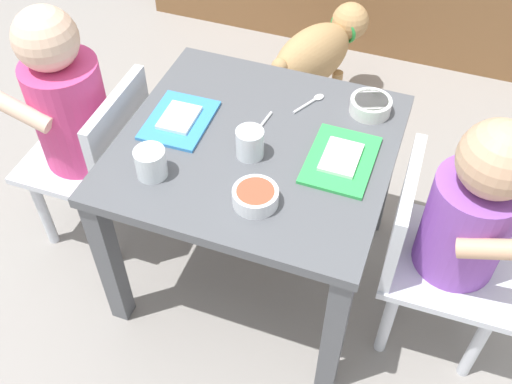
{
  "coord_description": "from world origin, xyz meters",
  "views": [
    {
      "loc": [
        0.33,
        -0.91,
        1.34
      ],
      "look_at": [
        0.0,
        0.0,
        0.29
      ],
      "focal_mm": 41.98,
      "sensor_mm": 36.0,
      "label": 1
    }
  ],
  "objects_px": {
    "seated_child_right": "(464,218)",
    "spoon_by_right_tray": "(312,102)",
    "dining_table": "(256,168)",
    "food_tray_left": "(179,119)",
    "water_cup_right": "(249,144)",
    "veggie_bowl_near": "(255,196)",
    "spoon_by_left_tray": "(259,128)",
    "food_tray_right": "(341,159)",
    "water_cup_left": "(151,164)",
    "cereal_bowl_right_side": "(371,105)",
    "seated_child_left": "(73,110)",
    "dog": "(318,53)"
  },
  "relations": [
    {
      "from": "seated_child_right",
      "to": "cereal_bowl_right_side",
      "type": "bearing_deg",
      "value": 138.94
    },
    {
      "from": "dog",
      "to": "water_cup_right",
      "type": "xyz_separation_m",
      "value": [
        0.04,
        -0.73,
        0.25
      ]
    },
    {
      "from": "seated_child_left",
      "to": "spoon_by_right_tray",
      "type": "distance_m",
      "value": 0.57
    },
    {
      "from": "seated_child_right",
      "to": "spoon_by_right_tray",
      "type": "distance_m",
      "value": 0.44
    },
    {
      "from": "food_tray_left",
      "to": "veggie_bowl_near",
      "type": "distance_m",
      "value": 0.3
    },
    {
      "from": "seated_child_left",
      "to": "veggie_bowl_near",
      "type": "relative_size",
      "value": 7.48
    },
    {
      "from": "water_cup_left",
      "to": "seated_child_right",
      "type": "bearing_deg",
      "value": 12.11
    },
    {
      "from": "seated_child_left",
      "to": "water_cup_right",
      "type": "bearing_deg",
      "value": -2.87
    },
    {
      "from": "dining_table",
      "to": "water_cup_left",
      "type": "relative_size",
      "value": 9.14
    },
    {
      "from": "food_tray_right",
      "to": "veggie_bowl_near",
      "type": "distance_m",
      "value": 0.22
    },
    {
      "from": "water_cup_left",
      "to": "food_tray_left",
      "type": "bearing_deg",
      "value": 96.14
    },
    {
      "from": "water_cup_left",
      "to": "cereal_bowl_right_side",
      "type": "bearing_deg",
      "value": 42.96
    },
    {
      "from": "water_cup_left",
      "to": "spoon_by_left_tray",
      "type": "bearing_deg",
      "value": 52.51
    },
    {
      "from": "seated_child_left",
      "to": "seated_child_right",
      "type": "xyz_separation_m",
      "value": [
        0.92,
        -0.01,
        -0.01
      ]
    },
    {
      "from": "veggie_bowl_near",
      "to": "spoon_by_right_tray",
      "type": "distance_m",
      "value": 0.34
    },
    {
      "from": "dining_table",
      "to": "water_cup_left",
      "type": "distance_m",
      "value": 0.26
    },
    {
      "from": "dining_table",
      "to": "food_tray_right",
      "type": "bearing_deg",
      "value": 2.69
    },
    {
      "from": "food_tray_left",
      "to": "spoon_by_right_tray",
      "type": "height_order",
      "value": "food_tray_left"
    },
    {
      "from": "veggie_bowl_near",
      "to": "cereal_bowl_right_side",
      "type": "height_order",
      "value": "same"
    },
    {
      "from": "dining_table",
      "to": "food_tray_left",
      "type": "relative_size",
      "value": 3.29
    },
    {
      "from": "water_cup_left",
      "to": "food_tray_right",
      "type": "bearing_deg",
      "value": 25.54
    },
    {
      "from": "veggie_bowl_near",
      "to": "dog",
      "type": "bearing_deg",
      "value": 96.68
    },
    {
      "from": "spoon_by_left_tray",
      "to": "spoon_by_right_tray",
      "type": "height_order",
      "value": "same"
    },
    {
      "from": "veggie_bowl_near",
      "to": "water_cup_right",
      "type": "bearing_deg",
      "value": 115.93
    },
    {
      "from": "spoon_by_left_tray",
      "to": "spoon_by_right_tray",
      "type": "bearing_deg",
      "value": 57.32
    },
    {
      "from": "dining_table",
      "to": "seated_child_right",
      "type": "xyz_separation_m",
      "value": [
        0.46,
        -0.03,
        0.04
      ]
    },
    {
      "from": "seated_child_left",
      "to": "food_tray_right",
      "type": "bearing_deg",
      "value": 2.1
    },
    {
      "from": "food_tray_right",
      "to": "water_cup_left",
      "type": "height_order",
      "value": "water_cup_left"
    },
    {
      "from": "food_tray_right",
      "to": "cereal_bowl_right_side",
      "type": "height_order",
      "value": "cereal_bowl_right_side"
    },
    {
      "from": "water_cup_left",
      "to": "seated_child_left",
      "type": "bearing_deg",
      "value": 153.09
    },
    {
      "from": "dining_table",
      "to": "water_cup_right",
      "type": "relative_size",
      "value": 9.07
    },
    {
      "from": "food_tray_left",
      "to": "water_cup_right",
      "type": "xyz_separation_m",
      "value": [
        0.19,
        -0.05,
        0.02
      ]
    },
    {
      "from": "veggie_bowl_near",
      "to": "seated_child_right",
      "type": "bearing_deg",
      "value": 18.88
    },
    {
      "from": "dining_table",
      "to": "seated_child_right",
      "type": "distance_m",
      "value": 0.46
    },
    {
      "from": "veggie_bowl_near",
      "to": "food_tray_right",
      "type": "bearing_deg",
      "value": 53.21
    },
    {
      "from": "seated_child_right",
      "to": "dog",
      "type": "xyz_separation_m",
      "value": [
        -0.5,
        0.72,
        -0.19
      ]
    },
    {
      "from": "food_tray_left",
      "to": "spoon_by_left_tray",
      "type": "relative_size",
      "value": 1.81
    },
    {
      "from": "seated_child_left",
      "to": "seated_child_right",
      "type": "bearing_deg",
      "value": -0.76
    },
    {
      "from": "spoon_by_left_tray",
      "to": "spoon_by_right_tray",
      "type": "xyz_separation_m",
      "value": [
        0.08,
        0.13,
        0.0
      ]
    },
    {
      "from": "seated_child_right",
      "to": "dog",
      "type": "height_order",
      "value": "seated_child_right"
    },
    {
      "from": "spoon_by_right_tray",
      "to": "spoon_by_left_tray",
      "type": "bearing_deg",
      "value": -122.68
    },
    {
      "from": "water_cup_right",
      "to": "veggie_bowl_near",
      "type": "relative_size",
      "value": 0.71
    },
    {
      "from": "dining_table",
      "to": "veggie_bowl_near",
      "type": "relative_size",
      "value": 6.46
    },
    {
      "from": "food_tray_right",
      "to": "water_cup_right",
      "type": "height_order",
      "value": "water_cup_right"
    },
    {
      "from": "seated_child_left",
      "to": "water_cup_left",
      "type": "xyz_separation_m",
      "value": [
        0.29,
        -0.15,
        0.05
      ]
    },
    {
      "from": "dog",
      "to": "veggie_bowl_near",
      "type": "height_order",
      "value": "veggie_bowl_near"
    },
    {
      "from": "food_tray_left",
      "to": "spoon_by_right_tray",
      "type": "xyz_separation_m",
      "value": [
        0.26,
        0.17,
        -0.0
      ]
    },
    {
      "from": "spoon_by_right_tray",
      "to": "water_cup_left",
      "type": "bearing_deg",
      "value": -125.72
    },
    {
      "from": "dining_table",
      "to": "cereal_bowl_right_side",
      "type": "bearing_deg",
      "value": 42.36
    },
    {
      "from": "dog",
      "to": "spoon_by_right_tray",
      "type": "bearing_deg",
      "value": -77.38
    }
  ]
}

